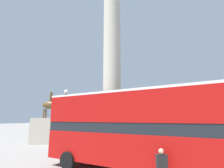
{
  "coord_description": "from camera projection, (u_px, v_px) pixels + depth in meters",
  "views": [
    {
      "loc": [
        6.75,
        -13.03,
        2.88
      ],
      "look_at": [
        0.0,
        0.0,
        5.8
      ],
      "focal_mm": 28.0,
      "sensor_mm": 36.0,
      "label": 1
    }
  ],
  "objects": [
    {
      "name": "bus_a",
      "position": [
        140.0,
        127.0,
        9.47
      ],
      "size": [
        11.59,
        3.31,
        4.38
      ],
      "rotation": [
        0.0,
        0.0,
        -0.06
      ],
      "color": "#A80F0C",
      "rests_on": "ground_plane"
    },
    {
      "name": "street_lamp",
      "position": [
        65.0,
        121.0,
        14.67
      ],
      "size": [
        0.36,
        0.36,
        5.35
      ],
      "color": "black",
      "rests_on": "ground_plane"
    },
    {
      "name": "equestrian_statue",
      "position": [
        49.0,
        128.0,
        20.88
      ],
      "size": [
        4.14,
        3.57,
        6.2
      ],
      "rotation": [
        0.0,
        0.0,
        0.37
      ],
      "color": "#ADA593",
      "rests_on": "ground_plane"
    },
    {
      "name": "monument_column",
      "position": [
        112.0,
        79.0,
        15.04
      ],
      "size": [
        4.83,
        4.83,
        19.26
      ],
      "color": "#ADA593",
      "rests_on": "ground_plane"
    },
    {
      "name": "ground_plane",
      "position": [
        112.0,
        156.0,
        13.83
      ],
      "size": [
        200.0,
        200.0,
        0.0
      ],
      "primitive_type": "plane",
      "color": "gray"
    },
    {
      "name": "pedestrian_near_lamp",
      "position": [
        162.0,
        168.0,
        6.93
      ],
      "size": [
        0.47,
        0.39,
        1.69
      ],
      "rotation": [
        0.0,
        0.0,
        0.57
      ],
      "color": "#4C473D",
      "rests_on": "ground_plane"
    }
  ]
}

